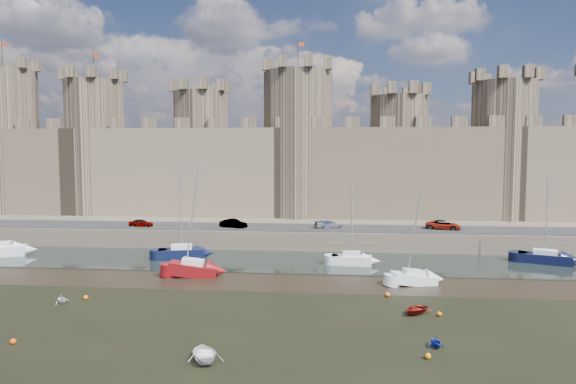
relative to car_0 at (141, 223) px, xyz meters
name	(u,v)px	position (x,y,z in m)	size (l,w,h in m)	color
ground	(216,333)	(18.35, -32.74, -3.05)	(160.00, 160.00, 0.00)	black
seaweed_patch	(191,369)	(18.35, -38.74, -3.05)	(70.00, 34.00, 0.01)	black
water_channel	(264,261)	(18.35, -8.74, -3.01)	(160.00, 12.00, 0.08)	black
quay	(292,214)	(18.35, 27.26, -1.80)	(160.00, 60.00, 2.50)	#4C443A
road	(275,227)	(18.35, 1.26, -0.50)	(160.00, 7.00, 0.10)	black
castle	(282,159)	(17.71, 15.26, 8.62)	(108.50, 11.00, 29.00)	#42382B
car_0	(141,223)	(0.00, 0.00, 0.00)	(1.31, 3.26, 1.11)	gray
car_1	(233,224)	(12.81, 0.26, 0.06)	(1.31, 3.75, 1.24)	gray
car_2	(329,224)	(25.67, 1.18, 0.01)	(1.59, 3.90, 1.13)	gray
car_3	(443,225)	(40.75, 1.45, 0.08)	(2.10, 4.54, 1.26)	gray
sailboat_1	(182,252)	(8.35, -8.53, -2.22)	(5.75, 3.44, 10.81)	black
sailboat_2	(351,259)	(28.45, -9.94, -2.27)	(4.55, 2.01, 9.59)	silver
sailboat_3	(545,257)	(50.53, -6.94, -2.29)	(6.02, 4.11, 9.84)	black
sailboat_4	(193,269)	(12.11, -16.66, -2.23)	(5.07, 2.38, 11.48)	maroon
sailboat_5	(414,278)	(34.22, -17.75, -2.37)	(4.62, 2.71, 9.35)	silver
dinghy_2	(204,354)	(18.73, -37.18, -2.73)	(2.21, 0.64, 3.09)	silver
dinghy_3	(61,299)	(3.65, -26.96, -2.69)	(1.20, 0.73, 1.39)	silver
dinghy_4	(416,310)	(33.09, -26.80, -2.77)	(1.99, 0.58, 2.79)	maroon
dinghy_5	(436,342)	(33.37, -33.89, -2.69)	(1.18, 0.72, 1.37)	navy
buoy_1	(86,297)	(5.16, -25.73, -2.85)	(0.40, 0.40, 0.40)	#F5610A
buoy_2	(428,356)	(32.52, -35.87, -2.86)	(0.40, 0.40, 0.40)	orange
buoy_3	(388,295)	(31.33, -22.30, -2.83)	(0.44, 0.44, 0.44)	orange
buoy_4	(13,341)	(5.39, -36.07, -2.86)	(0.40, 0.40, 0.40)	#F1450A
buoy_5	(439,314)	(34.83, -27.36, -2.86)	(0.40, 0.40, 0.40)	#E25F0A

